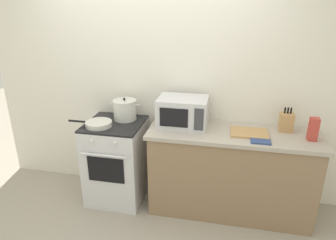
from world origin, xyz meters
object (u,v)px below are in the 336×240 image
(stove, at_px, (117,161))
(knife_block, at_px, (286,122))
(cutting_board, at_px, (249,133))
(microwave, at_px, (183,112))
(oven_mitt, at_px, (261,141))
(frying_pan, at_px, (98,124))
(stock_pot, at_px, (125,110))
(pasta_box, at_px, (313,129))

(stove, height_order, knife_block, knife_block)
(cutting_board, bearing_deg, microwave, 173.39)
(oven_mitt, bearing_deg, stove, 173.93)
(stove, bearing_deg, frying_pan, -138.12)
(frying_pan, xyz_separation_m, cutting_board, (1.53, 0.12, -0.02))
(oven_mitt, bearing_deg, knife_block, 49.36)
(cutting_board, bearing_deg, stock_pot, 174.36)
(oven_mitt, bearing_deg, stock_pot, 168.39)
(stock_pot, xyz_separation_m, pasta_box, (1.88, -0.16, 0.00))
(knife_block, bearing_deg, microwave, -176.54)
(cutting_board, xyz_separation_m, knife_block, (0.35, 0.14, 0.09))
(cutting_board, relative_size, knife_block, 1.45)
(frying_pan, xyz_separation_m, knife_block, (1.88, 0.26, 0.07))
(stock_pot, distance_m, knife_block, 1.67)
(frying_pan, height_order, knife_block, knife_block)
(microwave, distance_m, pasta_box, 1.24)
(frying_pan, height_order, pasta_box, pasta_box)
(frying_pan, bearing_deg, knife_block, 7.75)
(pasta_box, bearing_deg, oven_mitt, -164.47)
(stove, distance_m, knife_block, 1.84)
(frying_pan, height_order, microwave, microwave)
(stock_pot, height_order, frying_pan, stock_pot)
(stock_pot, distance_m, cutting_board, 1.33)
(stove, distance_m, microwave, 0.95)
(cutting_board, relative_size, oven_mitt, 2.00)
(stock_pot, relative_size, microwave, 0.68)
(microwave, distance_m, cutting_board, 0.69)
(microwave, relative_size, knife_block, 2.01)
(stove, xyz_separation_m, frying_pan, (-0.13, -0.11, 0.48))
(knife_block, height_order, oven_mitt, knife_block)
(frying_pan, distance_m, cutting_board, 1.53)
(stove, relative_size, oven_mitt, 5.11)
(microwave, bearing_deg, oven_mitt, -17.23)
(frying_pan, relative_size, oven_mitt, 2.63)
(microwave, bearing_deg, pasta_box, -5.00)
(stove, xyz_separation_m, knife_block, (1.75, 0.14, 0.56))
(stove, height_order, pasta_box, pasta_box)
(cutting_board, bearing_deg, stove, -179.95)
(stove, bearing_deg, microwave, 6.22)
(stock_pot, bearing_deg, frying_pan, -130.38)
(stock_pot, bearing_deg, cutting_board, -5.64)
(microwave, xyz_separation_m, oven_mitt, (0.77, -0.24, -0.14))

